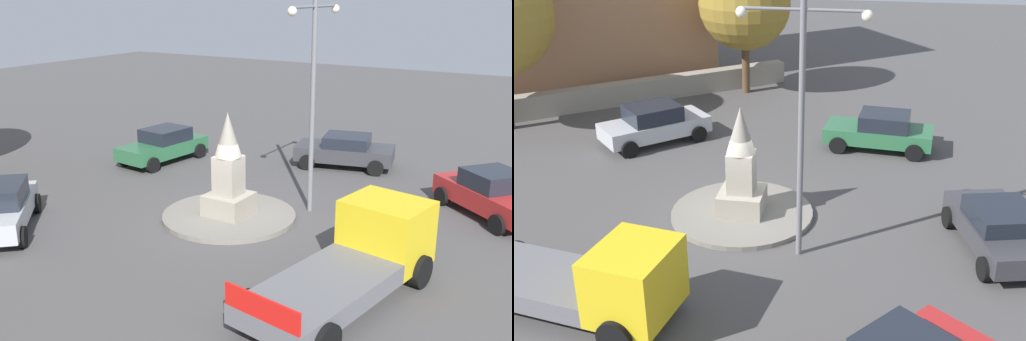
# 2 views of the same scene
# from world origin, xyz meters

# --- Properties ---
(ground_plane) EXTENTS (80.00, 80.00, 0.00)m
(ground_plane) POSITION_xyz_m (0.00, 0.00, 0.00)
(ground_plane) COLOR #4F4C4C
(traffic_island) EXTENTS (4.34, 4.34, 0.15)m
(traffic_island) POSITION_xyz_m (0.00, 0.00, 0.08)
(traffic_island) COLOR gray
(traffic_island) RESTS_ON ground
(monument) EXTENTS (1.34, 1.34, 3.34)m
(monument) POSITION_xyz_m (0.00, 0.00, 1.53)
(monument) COLOR #9E9687
(monument) RESTS_ON traffic_island
(streetlamp) EXTENTS (3.26, 0.28, 7.16)m
(streetlamp) POSITION_xyz_m (1.98, -1.93, 4.34)
(streetlamp) COLOR slate
(streetlamp) RESTS_ON ground
(car_dark_grey_parked_left) EXTENTS (2.78, 4.30, 1.37)m
(car_dark_grey_parked_left) POSITION_xyz_m (7.37, -0.88, 0.72)
(car_dark_grey_parked_left) COLOR #38383D
(car_dark_grey_parked_left) RESTS_ON ground
(car_green_near_island) EXTENTS (4.16, 2.22, 1.45)m
(car_green_near_island) POSITION_xyz_m (4.07, 6.13, 0.74)
(car_green_near_island) COLOR #2D6B42
(car_green_near_island) RESTS_ON ground
(car_red_parked_right) EXTENTS (3.86, 4.15, 1.54)m
(car_red_parked_right) POSITION_xyz_m (4.65, -7.20, 0.76)
(car_red_parked_right) COLOR #B22323
(car_red_parked_right) RESTS_ON ground
(truck_yellow_passing) EXTENTS (5.99, 3.08, 2.05)m
(truck_yellow_passing) POSITION_xyz_m (-2.51, -5.46, 0.95)
(truck_yellow_passing) COLOR yellow
(truck_yellow_passing) RESTS_ON ground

